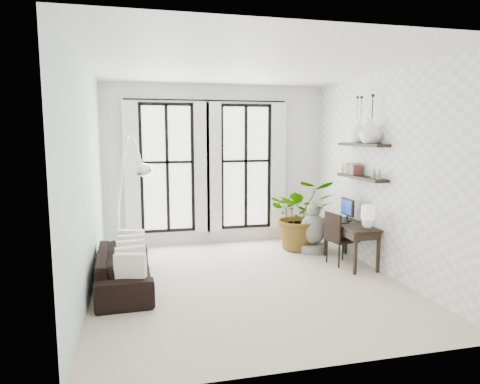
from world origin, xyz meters
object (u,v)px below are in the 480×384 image
object	(u,v)px
arc_lamp	(129,168)
buddha	(313,231)
plant	(301,214)
desk	(352,226)
sofa	(124,269)
desk_chair	(338,235)

from	to	relation	value
arc_lamp	buddha	distance (m)	3.63
plant	desk	bearing A→B (deg)	-67.65
desk	buddha	bearing A→B (deg)	109.61
plant	arc_lamp	world-z (taller)	arc_lamp
sofa	buddha	distance (m)	3.61
desk_chair	buddha	bearing A→B (deg)	85.68
desk	arc_lamp	bearing A→B (deg)	176.09
desk	desk_chair	size ratio (longest dim) A/B	1.32
sofa	desk	size ratio (longest dim) A/B	1.59
desk	sofa	bearing A→B (deg)	-176.52
plant	arc_lamp	size ratio (longest dim) A/B	0.62
plant	desk	xyz separation A→B (m)	(0.47, -1.15, -0.01)
plant	desk	size ratio (longest dim) A/B	1.16
desk	arc_lamp	world-z (taller)	arc_lamp
desk_chair	buddha	world-z (taller)	buddha
desk_chair	buddha	distance (m)	0.84
sofa	desk	distance (m)	3.78
desk	plant	bearing A→B (deg)	112.35
desk	desk_chair	distance (m)	0.29
desk_chair	desk	bearing A→B (deg)	-28.81
buddha	plant	bearing A→B (deg)	121.48
arc_lamp	buddha	world-z (taller)	arc_lamp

